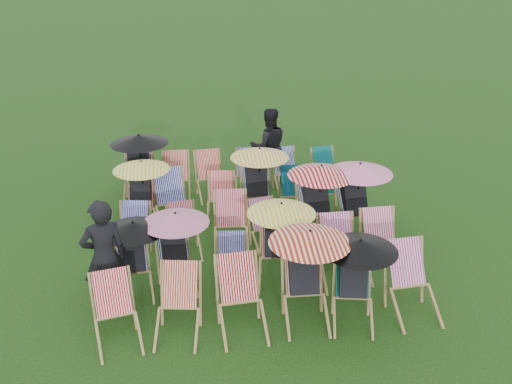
{
  "coord_description": "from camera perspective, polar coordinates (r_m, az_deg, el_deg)",
  "views": [
    {
      "loc": [
        -1.15,
        -8.79,
        5.14
      ],
      "look_at": [
        0.19,
        0.43,
        0.9
      ],
      "focal_mm": 40.0,
      "sensor_mm": 36.0,
      "label": 1
    }
  ],
  "objects": [
    {
      "name": "deckchair_26",
      "position": [
        12.08,
        -4.56,
        1.6
      ],
      "size": [
        0.71,
        0.92,
        0.93
      ],
      "rotation": [
        0.0,
        0.0,
        0.12
      ],
      "color": "#A7824E",
      "rests_on": "ground"
    },
    {
      "name": "deckchair_13",
      "position": [
        10.0,
        -7.23,
        -3.95
      ],
      "size": [
        0.64,
        0.83,
        0.84
      ],
      "rotation": [
        0.0,
        0.0,
        0.12
      ],
      "color": "#A7824E",
      "rests_on": "ground"
    },
    {
      "name": "deckchair_27",
      "position": [
        12.2,
        -0.77,
        1.86
      ],
      "size": [
        0.7,
        0.9,
        0.9
      ],
      "rotation": [
        0.0,
        0.0,
        -0.13
      ],
      "color": "#A7824E",
      "rests_on": "ground"
    },
    {
      "name": "deckchair_0",
      "position": [
        8.09,
        -13.86,
        -11.72
      ],
      "size": [
        0.77,
        0.95,
        0.92
      ],
      "rotation": [
        0.0,
        0.0,
        0.2
      ],
      "color": "#A7824E",
      "rests_on": "ground"
    },
    {
      "name": "deckchair_1",
      "position": [
        8.07,
        -7.84,
        -11.19
      ],
      "size": [
        0.77,
        0.96,
        0.94
      ],
      "rotation": [
        0.0,
        0.0,
        -0.18
      ],
      "color": "#A7824E",
      "rests_on": "ground"
    },
    {
      "name": "deckchair_14",
      "position": [
        10.04,
        -2.53,
        -3.21
      ],
      "size": [
        0.71,
        0.94,
        0.97
      ],
      "rotation": [
        0.0,
        0.0,
        -0.08
      ],
      "color": "#A7824E",
      "rests_on": "ground"
    },
    {
      "name": "deckchair_29",
      "position": [
        12.55,
        7.09,
        2.19
      ],
      "size": [
        0.64,
        0.84,
        0.85
      ],
      "rotation": [
        0.0,
        0.0,
        0.11
      ],
      "color": "#A7824E",
      "rests_on": "ground"
    },
    {
      "name": "deckchair_6",
      "position": [
        8.98,
        -12.15,
        -6.38
      ],
      "size": [
        0.99,
        1.06,
        1.17
      ],
      "rotation": [
        0.0,
        0.0,
        0.11
      ],
      "color": "#A7824E",
      "rests_on": "ground"
    },
    {
      "name": "deckchair_24",
      "position": [
        12.02,
        -11.67,
        2.45
      ],
      "size": [
        1.18,
        1.24,
        1.4
      ],
      "rotation": [
        0.0,
        0.0,
        -0.07
      ],
      "color": "#A7824E",
      "rests_on": "ground"
    },
    {
      "name": "deckchair_12",
      "position": [
        10.01,
        -12.29,
        -4.12
      ],
      "size": [
        0.72,
        0.91,
        0.89
      ],
      "rotation": [
        0.0,
        0.0,
        -0.17
      ],
      "color": "#A7824E",
      "rests_on": "ground"
    },
    {
      "name": "deckchair_4",
      "position": [
        8.27,
        9.89,
        -8.69
      ],
      "size": [
        1.07,
        1.14,
        1.27
      ],
      "rotation": [
        0.0,
        0.0,
        -0.21
      ],
      "color": "#A7824E",
      "rests_on": "ground"
    },
    {
      "name": "deckchair_22",
      "position": [
        11.27,
        3.94,
        -0.17
      ],
      "size": [
        0.61,
        0.85,
        0.91
      ],
      "rotation": [
        0.0,
        0.0,
        -0.01
      ],
      "color": "#A7824E",
      "rests_on": "ground"
    },
    {
      "name": "deckchair_2",
      "position": [
        8.06,
        -1.48,
        -10.71
      ],
      "size": [
        0.72,
        0.96,
        1.0
      ],
      "rotation": [
        0.0,
        0.0,
        0.07
      ],
      "color": "#A7824E",
      "rests_on": "ground"
    },
    {
      "name": "person_left",
      "position": [
        8.54,
        -14.93,
        -6.27
      ],
      "size": [
        0.75,
        0.61,
        1.79
      ],
      "primitive_type": "imported",
      "rotation": [
        0.0,
        0.0,
        3.45
      ],
      "color": "black",
      "rests_on": "ground"
    },
    {
      "name": "deckchair_18",
      "position": [
        11.0,
        -11.5,
        -0.06
      ],
      "size": [
        1.07,
        1.13,
        1.27
      ],
      "rotation": [
        0.0,
        0.0,
        -0.15
      ],
      "color": "#A7824E",
      "rests_on": "ground"
    },
    {
      "name": "deckchair_11",
      "position": [
        9.58,
        12.61,
        -5.23
      ],
      "size": [
        0.65,
        0.91,
        0.98
      ],
      "rotation": [
        0.0,
        0.0,
        0.0
      ],
      "color": "#A7824E",
      "rests_on": "ground"
    },
    {
      "name": "person_rear",
      "position": [
        12.59,
        1.28,
        4.58
      ],
      "size": [
        0.86,
        0.68,
        1.73
      ],
      "primitive_type": "imported",
      "rotation": [
        0.0,
        0.0,
        3.18
      ],
      "color": "black",
      "rests_on": "ground"
    },
    {
      "name": "deckchair_15",
      "position": [
        10.08,
        1.09,
        -3.52
      ],
      "size": [
        0.69,
        0.86,
        0.83
      ],
      "rotation": [
        0.0,
        0.0,
        0.2
      ],
      "color": "#A7824E",
      "rests_on": "ground"
    },
    {
      "name": "deckchair_10",
      "position": [
        9.25,
        8.38,
        -5.96
      ],
      "size": [
        0.68,
        0.93,
        0.99
      ],
      "rotation": [
        0.0,
        0.0,
        -0.02
      ],
      "color": "#A7824E",
      "rests_on": "ground"
    },
    {
      "name": "deckchair_8",
      "position": [
        8.99,
        -2.44,
        -7.31
      ],
      "size": [
        0.62,
        0.81,
        0.82
      ],
      "rotation": [
        0.0,
        0.0,
        -0.1
      ],
      "color": "#A7824E",
      "rests_on": "ground"
    },
    {
      "name": "deckchair_9",
      "position": [
        9.09,
        2.22,
        -4.91
      ],
      "size": [
        1.09,
        1.17,
        1.3
      ],
      "rotation": [
        0.0,
        0.0,
        -0.19
      ],
      "color": "#A7824E",
      "rests_on": "ground"
    },
    {
      "name": "deckchair_5",
      "position": [
        8.68,
        15.44,
        -8.8
      ],
      "size": [
        0.73,
        0.98,
        1.02
      ],
      "rotation": [
        0.0,
        0.0,
        0.06
      ],
      "color": "#A7824E",
      "rests_on": "ground"
    },
    {
      "name": "deckchair_21",
      "position": [
        11.15,
        0.22,
        1.07
      ],
      "size": [
        1.14,
        1.19,
        1.36
      ],
      "rotation": [
        0.0,
        0.0,
        0.02
      ],
      "color": "#A7824E",
      "rests_on": "ground"
    },
    {
      "name": "deckchair_3",
      "position": [
        8.18,
        5.07,
        -8.3
      ],
      "size": [
        1.17,
        1.22,
        1.38
      ],
      "rotation": [
        0.0,
        0.0,
        -0.04
      ],
      "color": "#A7824E",
      "rests_on": "ground"
    },
    {
      "name": "deckchair_7",
      "position": [
        8.99,
        -8.04,
        -5.75
      ],
      "size": [
        1.04,
        1.12,
        1.24
      ],
      "rotation": [
        0.0,
        0.0,
        0.14
      ],
      "color": "#A7824E",
      "rests_on": "ground"
    },
    {
      "name": "deckchair_25",
      "position": [
        12.07,
        -8.01,
        1.43
      ],
      "size": [
        0.65,
        0.89,
        0.93
      ],
      "rotation": [
        0.0,
        0.0,
        -0.04
      ],
      "color": "#A7824E",
      "rests_on": "ground"
    },
    {
      "name": "ground",
      "position": [
        10.25,
        -0.69,
        -5.64
      ],
      "size": [
        100.0,
        100.0,
        0.0
      ],
      "primitive_type": "plane",
      "color": "black",
      "rests_on": "ground"
    },
    {
      "name": "deckchair_19",
      "position": [
        10.95,
        -8.35,
        -0.87
      ],
      "size": [
        0.83,
        1.04,
        1.01
      ],
      "rotation": [
        0.0,
        0.0,
        0.18
      ],
      "color": "#A7824E",
      "rests_on": "ground"
    },
    {
      "name": "deckchair_23",
      "position": [
        11.54,
        8.09,
        0.06
      ],
      "size": [
        0.59,
        0.8,
        0.84
      ],
      "rotation": [
        0.0,
        0.0,
        -0.05
      ],
      "color": "#A7824E",
      "rests_on": "ground"
    },
    {
      "name": "deckchair_20",
      "position": [
        11.11,
        -3.53,
        -0.66
      ],
      "size": [
        0.67,
        0.87,
        0.87
      ],
      "rotation": [
        0.0,
        0.0,
        -0.13
      ],
      "color": "#A7824E",
      "rests_on": "ground"
    },
    {
      "name": "deckchair_17",
      "position": [
        10.49,
        10.18,
        -0.77
      ],
      "size": [
        1.18,
        1.28,
        1.4
      ],
      "rotation": [
        0.0,
        0.0,
        0.18
      ],
      "color": "#A7824E",
      "rests_on": "ground"
    },
    {
      "name": "deckchair_16",
      "position": [
        10.26,
        6.4,
        -1.08
      ],
      "size": [
        1.19,
        1.29,
        1.41
      ],
      "rotation": [
        0.0,
        0.0,
        0.17
      ],
      "color": "#A7824E",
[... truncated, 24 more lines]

